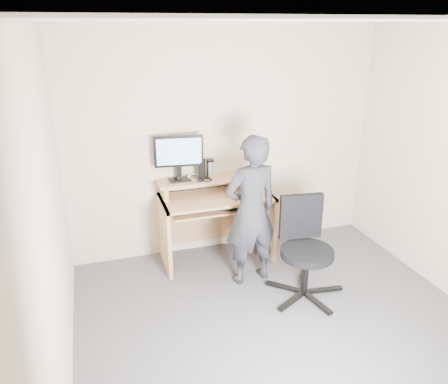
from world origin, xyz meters
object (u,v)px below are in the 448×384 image
monitor (179,154)px  person (251,211)px  desk (214,211)px  office_chair (305,245)px

monitor → person: 0.99m
desk → monitor: bearing=166.4°
office_chair → person: (-0.41, 0.37, 0.25)m
desk → person: 0.67m
person → monitor: bearing=-58.6°
desk → person: size_ratio=0.78×
monitor → person: size_ratio=0.34×
person → desk: bearing=-79.3°
monitor → person: person is taller
monitor → person: (0.56, -0.69, -0.44)m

